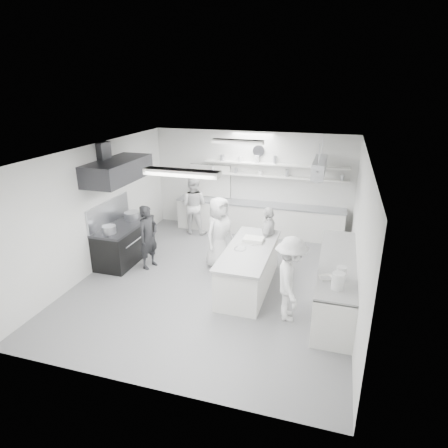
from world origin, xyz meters
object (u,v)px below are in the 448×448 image
(stove, at_px, (125,243))
(prep_island, at_px, (249,269))
(right_counter, at_px, (336,282))
(back_counter, at_px, (258,219))
(cook_stove, at_px, (148,237))
(cook_back, at_px, (193,205))

(stove, distance_m, prep_island, 3.41)
(stove, xyz_separation_m, right_counter, (5.25, -0.60, 0.02))
(right_counter, bearing_deg, back_counter, 124.65)
(cook_stove, distance_m, cook_back, 2.50)
(prep_island, bearing_deg, back_counter, 98.58)
(stove, bearing_deg, right_counter, -6.52)
(back_counter, xyz_separation_m, cook_back, (-1.88, -0.52, 0.41))
(cook_stove, bearing_deg, stove, 92.18)
(right_counter, relative_size, cook_back, 1.89)
(right_counter, relative_size, cook_stove, 2.08)
(cook_stove, height_order, cook_back, cook_back)
(back_counter, relative_size, right_counter, 1.52)
(right_counter, xyz_separation_m, cook_stove, (-4.45, 0.40, 0.33))
(stove, height_order, right_counter, right_counter)
(cook_back, bearing_deg, back_counter, -165.29)
(prep_island, height_order, cook_stove, cook_stove)
(back_counter, relative_size, cook_stove, 3.14)
(stove, relative_size, cook_back, 1.03)
(back_counter, distance_m, prep_island, 3.31)
(prep_island, relative_size, cook_back, 1.39)
(back_counter, xyz_separation_m, cook_stove, (-2.10, -3.00, 0.34))
(back_counter, bearing_deg, cook_stove, -124.92)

